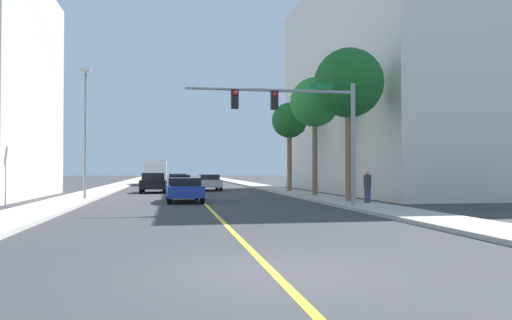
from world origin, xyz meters
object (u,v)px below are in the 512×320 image
object	(u,v)px
car_blue	(184,189)
car_black	(153,183)
street_lamp	(85,126)
traffic_signal_mast	(303,116)
car_silver	(209,182)
palm_near	(349,84)
car_white	(178,180)
pedestrian	(367,187)
palm_far	(289,121)
car_red	(181,182)
delivery_truck	(156,172)
palm_mid	(315,103)

from	to	relation	value
car_blue	car_black	world-z (taller)	car_black
street_lamp	traffic_signal_mast	bearing A→B (deg)	-35.36
car_blue	car_silver	size ratio (longest dim) A/B	1.19
palm_near	car_white	xyz separation A→B (m)	(-8.67, 24.55, -5.65)
car_black	pedestrian	xyz separation A→B (m)	(11.07, -15.87, 0.17)
palm_far	car_red	world-z (taller)	palm_far
car_black	delivery_truck	distance (m)	19.64
street_lamp	car_red	world-z (taller)	street_lamp
car_white	car_red	distance (m)	7.56
delivery_truck	car_silver	bearing A→B (deg)	-73.28
car_white	car_black	size ratio (longest dim) A/B	0.93
palm_near	car_red	distance (m)	19.82
street_lamp	palm_mid	xyz separation A→B (m)	(14.17, 1.95, 1.91)
palm_far	pedestrian	distance (m)	14.75
palm_near	delivery_truck	xyz separation A→B (m)	(-11.07, 33.93, -4.83)
car_red	car_black	world-z (taller)	car_black
palm_far	palm_near	bearing A→B (deg)	-89.15
street_lamp	car_red	xyz separation A→B (m)	(5.67, 12.71, -3.57)
palm_mid	delivery_truck	world-z (taller)	palm_mid
delivery_truck	pedestrian	bearing A→B (deg)	-72.05
traffic_signal_mast	palm_far	size ratio (longest dim) A/B	1.12
traffic_signal_mast	car_black	bearing A→B (deg)	112.35
street_lamp	palm_far	xyz separation A→B (m)	(13.99, 8.16, 1.30)
palm_far	car_blue	xyz separation A→B (m)	(-8.43, -9.58, -4.87)
traffic_signal_mast	palm_near	world-z (taller)	palm_near
palm_near	car_red	world-z (taller)	palm_near
car_red	car_silver	distance (m)	2.43
car_blue	traffic_signal_mast	bearing A→B (deg)	-51.88
car_white	traffic_signal_mast	bearing A→B (deg)	-78.46
street_lamp	car_silver	distance (m)	15.70
palm_near	car_blue	distance (m)	10.70
palm_mid	pedestrian	world-z (taller)	palm_mid
palm_mid	car_red	world-z (taller)	palm_mid
car_silver	delivery_truck	size ratio (longest dim) A/B	0.46
traffic_signal_mast	car_blue	bearing A→B (deg)	129.90
car_red	car_blue	size ratio (longest dim) A/B	1.01
street_lamp	delivery_truck	world-z (taller)	street_lamp
palm_near	car_white	world-z (taller)	palm_near
street_lamp	palm_near	world-z (taller)	palm_near
street_lamp	delivery_truck	size ratio (longest dim) A/B	0.90
traffic_signal_mast	car_black	world-z (taller)	traffic_signal_mast
palm_near	delivery_truck	distance (m)	36.02
palm_mid	car_black	size ratio (longest dim) A/B	1.81
street_lamp	palm_near	bearing A→B (deg)	-16.78
car_white	palm_far	bearing A→B (deg)	-54.07
car_white	car_black	distance (m)	10.43
palm_mid	car_red	size ratio (longest dim) A/B	1.68
street_lamp	car_black	bearing A→B (deg)	70.92
palm_mid	car_blue	distance (m)	10.75
palm_far	car_red	size ratio (longest dim) A/B	1.50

